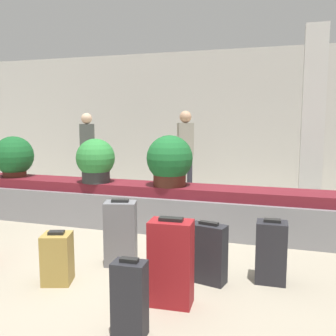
# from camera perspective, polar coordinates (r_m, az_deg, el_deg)

# --- Properties ---
(ground_plane) EXTENTS (18.00, 18.00, 0.00)m
(ground_plane) POSITION_cam_1_polar(r_m,az_deg,el_deg) (4.43, -5.51, -14.06)
(ground_plane) COLOR #9E937F
(back_wall) EXTENTS (18.00, 0.06, 3.20)m
(back_wall) POSITION_cam_1_polar(r_m,az_deg,el_deg) (8.94, 7.12, 7.29)
(back_wall) COLOR beige
(back_wall) RESTS_ON ground_plane
(carousel) EXTENTS (8.25, 0.73, 0.66)m
(carousel) POSITION_cam_1_polar(r_m,az_deg,el_deg) (5.56, 0.00, -6.11)
(carousel) COLOR gray
(carousel) RESTS_ON ground_plane
(pillar) EXTENTS (0.37, 0.37, 3.20)m
(pillar) POSITION_cam_1_polar(r_m,az_deg,el_deg) (7.00, 21.17, 6.79)
(pillar) COLOR silver
(pillar) RESTS_ON ground_plane
(suitcase_1) EXTENTS (0.38, 0.25, 0.62)m
(suitcase_1) POSITION_cam_1_polar(r_m,az_deg,el_deg) (3.83, 6.15, -12.80)
(suitcase_1) COLOR #232328
(suitcase_1) RESTS_ON ground_plane
(suitcase_2) EXTENTS (0.39, 0.26, 0.79)m
(suitcase_2) POSITION_cam_1_polar(r_m,az_deg,el_deg) (3.36, 0.45, -14.22)
(suitcase_2) COLOR maroon
(suitcase_2) RESTS_ON ground_plane
(suitcase_3) EXTENTS (0.26, 0.18, 0.61)m
(suitcase_3) POSITION_cam_1_polar(r_m,az_deg,el_deg) (2.96, -5.85, -19.26)
(suitcase_3) COLOR #232328
(suitcase_3) RESTS_ON ground_plane
(suitcase_4) EXTENTS (0.40, 0.32, 0.75)m
(suitcase_4) POSITION_cam_1_polar(r_m,az_deg,el_deg) (4.27, -7.22, -9.81)
(suitcase_4) COLOR slate
(suitcase_4) RESTS_ON ground_plane
(suitcase_5) EXTENTS (0.34, 0.33, 0.53)m
(suitcase_5) POSITION_cam_1_polar(r_m,az_deg,el_deg) (3.97, -16.51, -13.03)
(suitcase_5) COLOR #A3843D
(suitcase_5) RESTS_ON ground_plane
(suitcase_7) EXTENTS (0.31, 0.25, 0.65)m
(suitcase_7) POSITION_cam_1_polar(r_m,az_deg,el_deg) (3.95, 15.44, -12.21)
(suitcase_7) COLOR #232328
(suitcase_7) RESTS_ON ground_plane
(potted_plant_0) EXTENTS (0.65, 0.65, 0.68)m
(potted_plant_0) POSITION_cam_1_polar(r_m,az_deg,el_deg) (6.76, -22.44, 1.56)
(potted_plant_0) COLOR #4C2319
(potted_plant_0) RESTS_ON carousel
(potted_plant_1) EXTENTS (0.59, 0.59, 0.67)m
(potted_plant_1) POSITION_cam_1_polar(r_m,az_deg,el_deg) (5.77, -10.98, 1.10)
(potted_plant_1) COLOR #2D2D2D
(potted_plant_1) RESTS_ON carousel
(potted_plant_2) EXTENTS (0.67, 0.67, 0.73)m
(potted_plant_2) POSITION_cam_1_polar(r_m,az_deg,el_deg) (5.37, 0.25, 1.05)
(potted_plant_2) COLOR #4C2319
(potted_plant_2) RESTS_ON carousel
(traveler_1) EXTENTS (0.37, 0.32, 1.79)m
(traveler_1) POSITION_cam_1_polar(r_m,az_deg,el_deg) (7.89, 2.66, 3.57)
(traveler_1) COLOR #282833
(traveler_1) RESTS_ON ground_plane
(traveler_2) EXTENTS (0.37, 0.29, 1.76)m
(traveler_2) POSITION_cam_1_polar(r_m,az_deg,el_deg) (8.74, -12.20, 3.62)
(traveler_2) COLOR #282833
(traveler_2) RESTS_ON ground_plane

